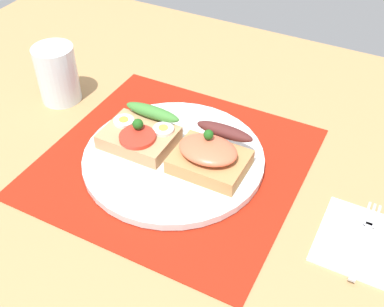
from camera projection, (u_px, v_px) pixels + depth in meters
ground_plane at (174, 170)px, 71.07cm from camera, size 120.00×90.00×3.20cm
placemat at (174, 162)px, 69.92cm from camera, size 36.15×35.05×0.30cm
plate at (174, 158)px, 69.45cm from camera, size 26.21×26.21×1.13cm
sandwich_egg_tomato at (140, 134)px, 70.20cm from camera, size 10.32×9.42×4.38cm
sandwich_salmon at (212, 153)px, 66.33cm from camera, size 10.19×9.27×5.55cm
napkin at (367, 243)px, 58.58cm from camera, size 11.85×11.41×0.60cm
fork at (365, 237)px, 58.70cm from camera, size 1.62×13.08×0.32cm
drinking_glass at (57, 74)px, 79.06cm from camera, size 6.70×6.70×9.67cm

